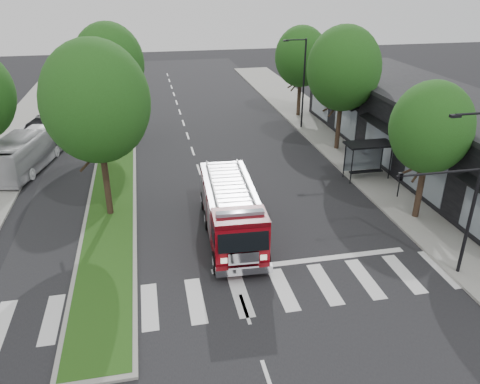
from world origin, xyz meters
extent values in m
plane|color=black|center=(0.00, 0.00, 0.00)|extent=(140.00, 140.00, 0.00)
cube|color=gray|center=(12.50, 10.00, 0.07)|extent=(5.00, 80.00, 0.15)
cube|color=gray|center=(-6.00, 18.00, 0.07)|extent=(3.00, 50.00, 0.14)
cube|color=#174915|center=(-6.00, 18.00, 0.14)|extent=(2.60, 49.50, 0.02)
cube|color=black|center=(17.00, 10.00, 2.50)|extent=(8.00, 30.00, 5.00)
cylinder|color=black|center=(9.80, 7.40, 1.25)|extent=(0.08, 0.08, 2.50)
cylinder|color=black|center=(12.60, 7.40, 1.25)|extent=(0.08, 0.08, 2.50)
cylinder|color=black|center=(9.80, 8.60, 1.25)|extent=(0.08, 0.08, 2.50)
cylinder|color=black|center=(12.60, 8.60, 1.25)|extent=(0.08, 0.08, 2.50)
cube|color=black|center=(11.20, 8.00, 2.55)|extent=(3.20, 1.60, 0.12)
cube|color=#8C99A5|center=(11.20, 8.70, 1.30)|extent=(2.80, 0.04, 1.80)
cube|color=black|center=(11.20, 8.00, 0.55)|extent=(2.40, 0.40, 0.08)
cylinder|color=black|center=(11.50, 2.00, 1.87)|extent=(0.36, 0.36, 3.74)
ellipsoid|color=#1D3A0F|center=(11.50, 2.00, 5.53)|extent=(4.40, 4.40, 5.06)
cylinder|color=black|center=(11.50, 14.00, 2.20)|extent=(0.36, 0.36, 4.40)
ellipsoid|color=#1D3A0F|center=(11.50, 14.00, 6.50)|extent=(5.60, 5.60, 6.44)
cylinder|color=black|center=(11.50, 24.00, 1.98)|extent=(0.36, 0.36, 3.96)
ellipsoid|color=#1D3A0F|center=(11.50, 24.00, 5.85)|extent=(5.00, 5.00, 5.75)
cylinder|color=black|center=(-6.00, 6.00, 2.31)|extent=(0.36, 0.36, 4.62)
ellipsoid|color=#1D3A0F|center=(-6.00, 6.00, 6.83)|extent=(5.80, 5.80, 6.67)
cylinder|color=black|center=(-6.00, 20.00, 2.20)|extent=(0.36, 0.36, 4.40)
ellipsoid|color=#1D3A0F|center=(-6.00, 20.00, 6.50)|extent=(5.60, 5.60, 6.44)
cylinder|color=black|center=(10.50, -3.50, 4.00)|extent=(0.16, 0.16, 8.00)
cylinder|color=black|center=(9.60, -3.50, 7.90)|extent=(1.80, 0.10, 0.10)
cube|color=black|center=(8.70, -3.50, 7.85)|extent=(0.45, 0.20, 0.12)
cylinder|color=black|center=(8.50, -3.50, 5.40)|extent=(4.00, 0.10, 0.10)
imported|color=black|center=(6.70, -3.50, 5.00)|extent=(0.18, 0.22, 1.10)
cylinder|color=black|center=(10.50, 20.00, 4.00)|extent=(0.16, 0.16, 8.00)
cylinder|color=black|center=(9.60, 20.00, 7.90)|extent=(1.80, 0.10, 0.10)
cube|color=black|center=(8.70, 20.00, 7.85)|extent=(0.45, 0.20, 0.12)
cube|color=#52040A|center=(0.59, 2.31, 0.51)|extent=(2.95, 8.68, 0.26)
cube|color=maroon|center=(0.63, 3.13, 1.58)|extent=(2.86, 6.64, 2.04)
cube|color=maroon|center=(0.44, -0.85, 1.58)|extent=(2.63, 1.95, 2.14)
cube|color=#B2B2B7|center=(0.63, 3.13, 2.65)|extent=(2.86, 6.64, 0.12)
cylinder|color=#B2B2B7|center=(-0.29, 3.17, 2.86)|extent=(0.39, 6.12, 0.10)
cylinder|color=#B2B2B7|center=(1.54, 3.09, 2.86)|extent=(0.39, 6.12, 0.10)
cube|color=silver|center=(0.38, -2.02, 0.61)|extent=(2.67, 0.48, 0.36)
cube|color=#8C99A5|center=(0.44, -0.85, 2.96)|extent=(2.26, 0.46, 0.18)
cylinder|color=black|center=(-0.75, -1.10, 0.56)|extent=(0.41, 1.14, 1.12)
cylinder|color=black|center=(1.60, -1.21, 0.56)|extent=(0.41, 1.14, 1.12)
cylinder|color=black|center=(-0.55, 3.19, 0.56)|extent=(0.41, 1.14, 1.12)
cylinder|color=black|center=(1.80, 3.07, 0.56)|extent=(0.41, 1.14, 1.12)
cylinder|color=black|center=(-0.43, 5.63, 0.56)|extent=(0.41, 1.14, 1.12)
cylinder|color=black|center=(1.91, 5.52, 0.56)|extent=(0.41, 1.14, 1.12)
imported|color=#BCBCC1|center=(-12.00, 15.24, 1.39)|extent=(4.46, 10.21, 2.77)
camera|label=1|loc=(-3.43, -19.61, 13.03)|focal=35.00mm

